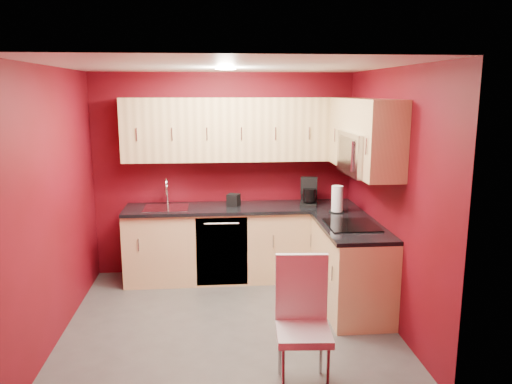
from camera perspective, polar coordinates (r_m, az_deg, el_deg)
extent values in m
plane|color=#504E4A|center=(5.19, -3.04, -14.51)|extent=(3.20, 3.20, 0.00)
plane|color=white|center=(4.68, -3.37, 14.21)|extent=(3.20, 3.20, 0.00)
plane|color=maroon|center=(6.25, -3.68, 2.01)|extent=(3.20, 0.00, 3.20)
plane|color=maroon|center=(3.33, -2.29, -6.43)|extent=(3.20, 0.00, 3.20)
plane|color=maroon|center=(4.99, -21.87, -1.21)|extent=(0.00, 3.00, 3.00)
plane|color=maroon|center=(5.09, 15.11, -0.55)|extent=(0.00, 3.00, 3.00)
cube|color=#E9CA85|center=(6.16, -1.64, -5.92)|extent=(2.80, 0.60, 0.87)
cube|color=#E9CA85|center=(5.45, 10.76, -8.48)|extent=(0.60, 1.30, 0.87)
cube|color=black|center=(6.03, -1.65, -1.82)|extent=(2.80, 0.63, 0.04)
cube|color=black|center=(5.29, 10.83, -3.90)|extent=(0.63, 1.27, 0.04)
cube|color=#EAC784|center=(6.02, -1.79, 7.18)|extent=(2.80, 0.35, 0.75)
cube|color=#EAC784|center=(5.77, 10.81, 6.80)|extent=(0.35, 0.57, 0.75)
cube|color=#EAC784|center=(4.68, 14.67, 5.58)|extent=(0.35, 0.22, 0.75)
cube|color=#EAC784|center=(5.12, 12.94, 8.50)|extent=(0.35, 0.76, 0.33)
cube|color=silver|center=(5.15, 12.49, 4.34)|extent=(0.40, 0.76, 0.42)
cube|color=black|center=(5.09, 10.44, 4.35)|extent=(0.02, 0.62, 0.33)
cylinder|color=silver|center=(4.87, 10.93, 4.01)|extent=(0.02, 0.02, 0.29)
cube|color=black|center=(5.25, 10.89, -3.74)|extent=(0.50, 0.55, 0.01)
cube|color=silver|center=(6.03, -10.22, -1.84)|extent=(0.52, 0.42, 0.02)
cylinder|color=silver|center=(6.20, -10.11, -0.21)|extent=(0.02, 0.02, 0.26)
torus|color=silver|center=(6.10, -10.20, 0.86)|extent=(0.02, 0.16, 0.16)
cylinder|color=silver|center=(6.05, -10.24, 0.18)|extent=(0.02, 0.02, 0.12)
cube|color=black|center=(5.87, -3.91, -6.81)|extent=(0.60, 0.02, 0.82)
cylinder|color=white|center=(4.98, -3.48, 13.87)|extent=(0.20, 0.20, 0.01)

